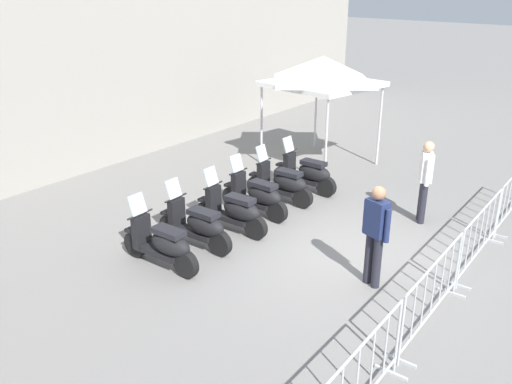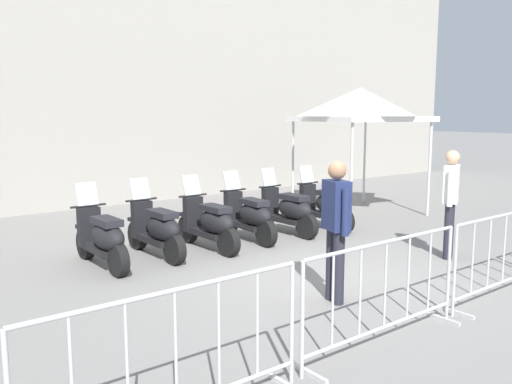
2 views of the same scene
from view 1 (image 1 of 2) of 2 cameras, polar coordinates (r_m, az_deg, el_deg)
ground_plane at (r=9.88m, az=9.97°, el=-6.82°), size 120.00×120.00×0.00m
motorcycle_0 at (r=9.31m, az=-10.02°, el=-5.53°), size 0.65×1.72×1.24m
motorcycle_1 at (r=9.92m, az=-6.34°, el=-3.56°), size 0.66×1.72×1.24m
motorcycle_2 at (r=10.48m, az=-2.43°, el=-2.03°), size 0.66×1.72×1.24m
motorcycle_3 at (r=11.21m, az=0.09°, el=-0.39°), size 0.59×1.72×1.24m
motorcycle_4 at (r=11.91m, az=2.82°, el=0.93°), size 0.66×1.72×1.24m
motorcycle_5 at (r=12.60m, az=5.51°, el=2.02°), size 0.61×1.72×1.24m
barrier_segment_1 at (r=8.07m, az=18.44°, el=-10.31°), size 2.22×0.77×1.07m
barrier_segment_2 at (r=10.09m, az=22.92°, el=-4.33°), size 2.22×0.77×1.07m
officer_near_row_end at (r=11.28m, az=17.71°, el=1.54°), size 0.46×0.39×1.73m
officer_mid_plaza at (r=8.64m, az=12.71°, el=-4.06°), size 0.28×0.54×1.73m
canopy_tent at (r=14.16m, az=7.19°, el=12.73°), size 2.49×2.49×2.91m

